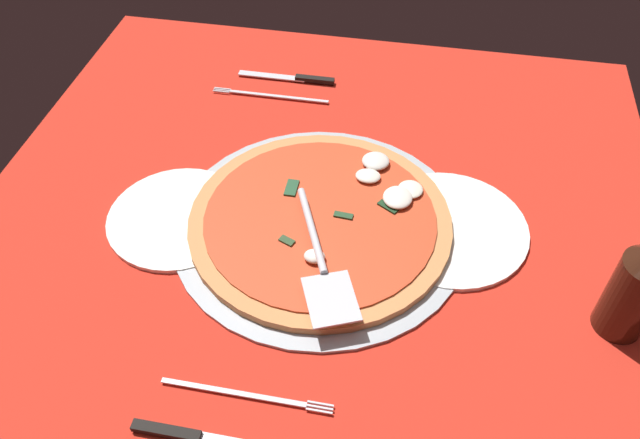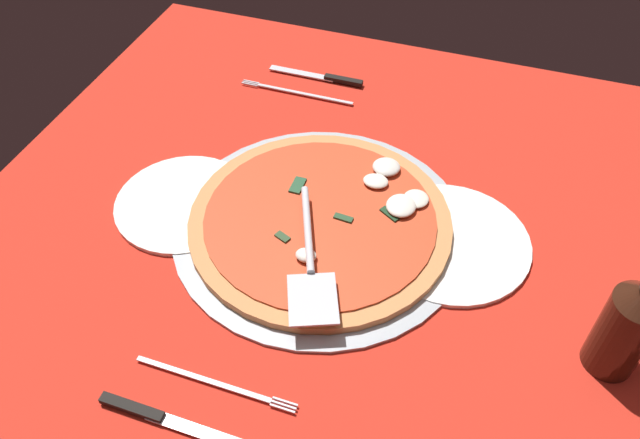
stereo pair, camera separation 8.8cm
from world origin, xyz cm
name	(u,v)px [view 2 (the right image)]	position (x,y,z in cm)	size (l,w,h in cm)	color
ground_plane	(317,222)	(0.00, 0.00, -0.40)	(98.55, 98.55, 0.80)	red
checker_pattern	(317,220)	(0.00, 0.00, 0.05)	(98.55, 98.55, 0.10)	silver
pizza_pan	(320,226)	(0.96, -1.49, 0.51)	(41.34, 41.34, 0.81)	#ABB5BB
dinner_plate_left	(185,204)	(-19.18, -3.70, 0.60)	(20.10, 20.10, 1.00)	white
dinner_plate_right	(449,242)	(18.81, 1.38, 0.60)	(22.14, 22.14, 1.00)	white
pizza	(323,220)	(1.25, -1.23, 1.70)	(36.73, 36.73, 2.85)	#D1884E
pizza_server	(310,260)	(2.73, -10.61, 4.09)	(12.03, 22.36, 1.00)	silver
place_setting_near	(190,404)	(-4.03, -31.75, 0.45)	(21.80, 12.94, 1.40)	white
place_setting_far	(311,86)	(-11.61, 30.23, 0.44)	(22.15, 13.01, 1.40)	white
beer_bottle	(629,324)	(39.81, -10.89, 8.01)	(5.98, 5.98, 21.01)	#34190F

